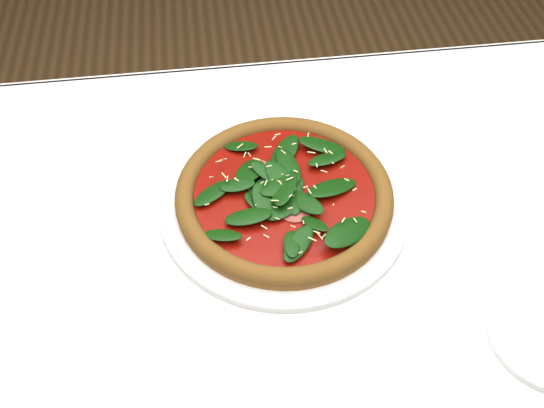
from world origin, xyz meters
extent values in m
cube|color=silver|center=(0.00, 0.00, 0.73)|extent=(1.20, 0.80, 0.04)
cylinder|color=#4B361E|center=(-0.54, 0.34, 0.35)|extent=(0.06, 0.06, 0.71)
cylinder|color=#4B361E|center=(0.54, 0.34, 0.35)|extent=(0.06, 0.06, 0.71)
cube|color=silver|center=(0.00, 0.40, 0.64)|extent=(1.20, 0.01, 0.22)
cylinder|color=silver|center=(0.00, 0.08, 0.76)|extent=(0.35, 0.35, 0.01)
torus|color=silver|center=(0.00, 0.08, 0.76)|extent=(0.35, 0.35, 0.01)
cylinder|color=#905B22|center=(0.00, 0.08, 0.77)|extent=(0.36, 0.36, 0.01)
torus|color=#A86C26|center=(0.00, 0.08, 0.77)|extent=(0.36, 0.36, 0.03)
cylinder|color=maroon|center=(0.00, 0.08, 0.77)|extent=(0.30, 0.30, 0.00)
cylinder|color=#983F3D|center=(0.00, 0.08, 0.78)|extent=(0.26, 0.26, 0.00)
ellipsoid|color=#103509|center=(0.00, 0.08, 0.79)|extent=(0.29, 0.29, 0.02)
cylinder|color=beige|center=(0.00, 0.08, 0.79)|extent=(0.26, 0.26, 0.00)
camera|label=1|loc=(-0.08, -0.46, 1.40)|focal=40.00mm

